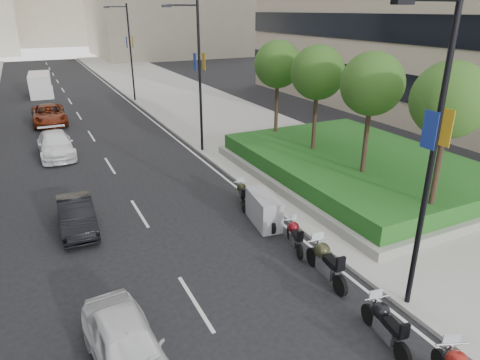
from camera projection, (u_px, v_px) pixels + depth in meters
sidewalk_right at (202, 108)px, 39.22m from camera, size 10.00×100.00×0.15m
lane_edge at (145, 114)px, 37.06m from camera, size 0.12×100.00×0.01m
lane_centre at (82, 121)px, 34.92m from camera, size 0.12×100.00×0.01m
planter at (357, 173)px, 22.89m from camera, size 10.00×14.00×0.40m
hedge at (358, 162)px, 22.66m from camera, size 9.40×13.40×0.80m
tree_0 at (450, 101)px, 15.39m from camera, size 2.80×2.80×6.30m
tree_1 at (372, 84)px, 18.72m from camera, size 2.80×2.80×6.30m
tree_2 at (318, 73)px, 22.05m from camera, size 2.80×2.80×6.30m
tree_3 at (278, 65)px, 25.37m from camera, size 2.80×2.80×6.30m
lamp_post_0 at (430, 149)px, 11.23m from camera, size 2.34×0.45×9.00m
lamp_post_1 at (197, 71)px, 25.38m from camera, size 2.34×0.45×9.00m
lamp_post_2 at (129, 48)px, 40.35m from camera, size 2.34×0.45×9.00m
motorcycle_2 at (385, 324)px, 11.54m from camera, size 0.73×2.20×1.10m
motorcycle_3 at (326, 262)px, 14.24m from camera, size 0.82×2.47×1.23m
motorcycle_4 at (295, 236)px, 16.16m from camera, size 0.84×1.94×1.00m
motorcycle_5 at (264, 210)px, 17.93m from camera, size 1.18×2.30×1.32m
motorcycle_6 at (242, 194)px, 19.77m from camera, size 0.88×1.90×0.99m
car_a at (127, 346)px, 10.62m from camera, size 1.95×4.22×1.40m
car_b at (77, 215)px, 17.51m from camera, size 1.46×3.91×1.28m
car_c at (56, 145)px, 26.39m from camera, size 2.03×4.90×1.42m
car_d at (49, 115)px, 33.76m from camera, size 2.53×5.39×1.49m
delivery_van at (41, 86)px, 44.65m from camera, size 2.38×5.54×2.28m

